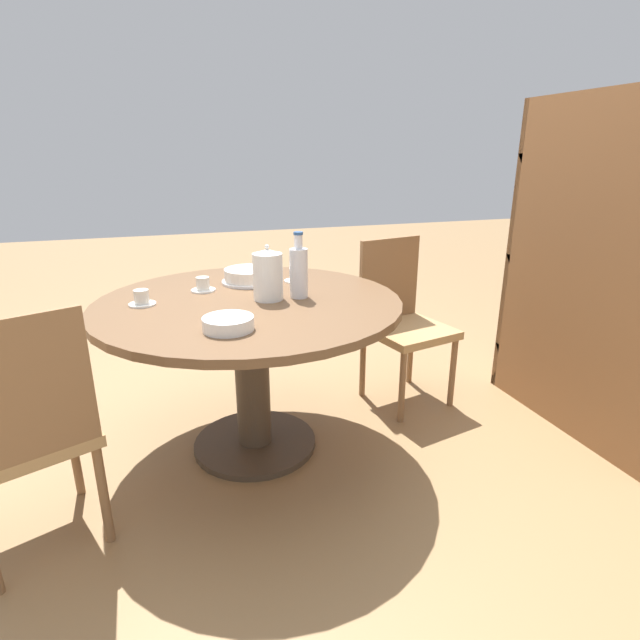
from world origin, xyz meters
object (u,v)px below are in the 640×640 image
chair_b (402,318)px  cup_b (142,299)px  bookshelf (599,275)px  cake_main (249,276)px  chair_a (26,430)px  water_bottle (299,271)px  cup_a (295,276)px  coffee_pot (268,275)px  cup_c (203,285)px

chair_b → cup_b: 1.40m
bookshelf → cake_main: (-0.62, -1.60, -0.02)m
chair_a → water_bottle: bearing=177.7°
bookshelf → cake_main: size_ratio=5.93×
chair_b → water_bottle: 0.84m
water_bottle → cup_b: (-0.09, -0.68, -0.09)m
chair_a → cup_a: size_ratio=8.02×
cake_main → coffee_pot: bearing=4.3°
bookshelf → cup_c: bookshelf is taller
cup_a → water_bottle: bearing=-12.4°
coffee_pot → cake_main: size_ratio=0.89×
chair_a → cake_main: (-0.73, 0.91, 0.30)m
chair_a → chair_b: 1.89m
bookshelf → cup_b: bookshelf is taller
water_bottle → cup_a: bearing=167.6°
chair_a → cup_b: size_ratio=8.02×
water_bottle → cup_b: water_bottle is taller
bookshelf → cake_main: 1.71m
cup_c → chair_a: bearing=-46.7°
cup_c → coffee_pot: bearing=48.3°
chair_b → cup_a: size_ratio=8.02×
cup_a → cup_b: same height
chair_a → chair_b: (-0.68, 1.76, 0.00)m
cake_main → cup_c: bearing=-68.8°
coffee_pot → chair_b: bearing=108.8°
bookshelf → coffee_pot: bearing=79.3°
bookshelf → cake_main: bearing=68.6°
chair_b → cup_b: (0.20, -1.36, 0.29)m
chair_a → cup_c: bearing=-159.0°
cup_c → cup_a: bearing=94.6°
coffee_pot → cup_b: 0.55m
chair_b → cup_a: bearing=168.8°
chair_a → bookshelf: size_ratio=0.56×
coffee_pot → cup_c: 0.36m
cake_main → cup_c: (0.09, -0.24, -0.01)m
coffee_pot → cup_a: (-0.27, 0.20, -0.08)m
coffee_pot → cake_main: 0.34m
chair_a → cup_b: 0.69m
chair_a → cup_c: size_ratio=8.02×
chair_a → coffee_pot: (-0.40, 0.94, 0.38)m
chair_b → cup_c: bearing=170.5°
cup_a → cup_c: bearing=-85.4°
cake_main → water_bottle: bearing=26.1°
bookshelf → water_bottle: bearing=78.6°
cup_a → cup_b: (0.19, -0.74, 0.00)m
cup_b → cup_a: bearing=104.3°
cup_a → cup_c: 0.47m
coffee_pot → water_bottle: (0.01, 0.14, 0.01)m
water_bottle → bookshelf: bearing=78.6°
bookshelf → water_bottle: 1.46m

